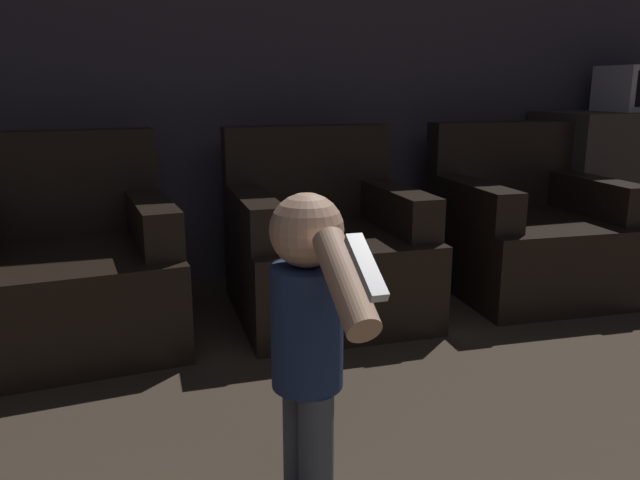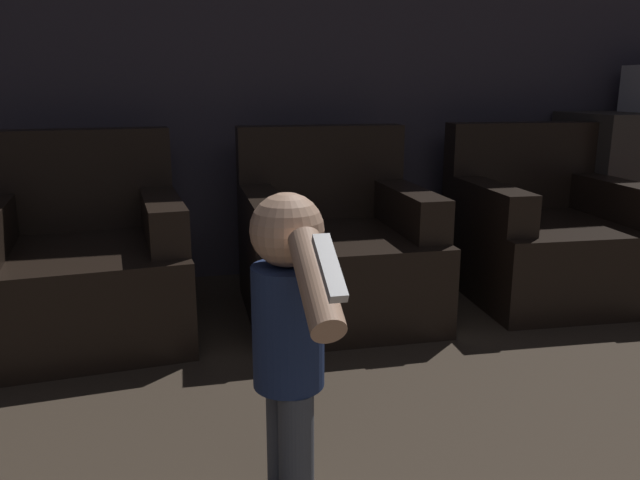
{
  "view_description": "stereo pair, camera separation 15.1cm",
  "coord_description": "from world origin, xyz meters",
  "px_view_note": "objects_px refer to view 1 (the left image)",
  "views": [
    {
      "loc": [
        -0.78,
        0.89,
        1.11
      ],
      "look_at": [
        -0.11,
        3.02,
        0.55
      ],
      "focal_mm": 35.0,
      "sensor_mm": 36.0,
      "label": 1
    },
    {
      "loc": [
        -0.63,
        0.85,
        1.11
      ],
      "look_at": [
        -0.11,
        3.02,
        0.55
      ],
      "focal_mm": 35.0,
      "sensor_mm": 36.0,
      "label": 2
    }
  ],
  "objects_px": {
    "person_toddler": "(308,328)",
    "armchair_right": "(526,233)",
    "armchair_left": "(70,270)",
    "armchair_middle": "(323,250)"
  },
  "relations": [
    {
      "from": "person_toddler",
      "to": "armchair_right",
      "type": "bearing_deg",
      "value": -58.54
    },
    {
      "from": "person_toddler",
      "to": "armchair_left",
      "type": "bearing_deg",
      "value": 16.59
    },
    {
      "from": "armchair_middle",
      "to": "person_toddler",
      "type": "xyz_separation_m",
      "value": [
        -0.5,
        -1.43,
        0.19
      ]
    },
    {
      "from": "armchair_left",
      "to": "person_toddler",
      "type": "xyz_separation_m",
      "value": [
        0.68,
        -1.43,
        0.19
      ]
    },
    {
      "from": "armchair_right",
      "to": "armchair_middle",
      "type": "bearing_deg",
      "value": -176.63
    },
    {
      "from": "armchair_left",
      "to": "armchair_right",
      "type": "distance_m",
      "value": 2.36
    },
    {
      "from": "armchair_middle",
      "to": "armchair_right",
      "type": "relative_size",
      "value": 0.97
    },
    {
      "from": "armchair_middle",
      "to": "person_toddler",
      "type": "distance_m",
      "value": 1.53
    },
    {
      "from": "armchair_right",
      "to": "person_toddler",
      "type": "height_order",
      "value": "armchair_right"
    },
    {
      "from": "armchair_right",
      "to": "person_toddler",
      "type": "relative_size",
      "value": 1.12
    }
  ]
}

